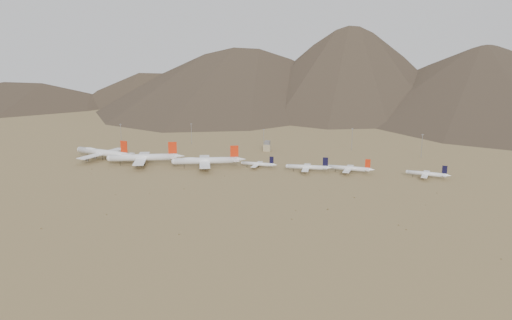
% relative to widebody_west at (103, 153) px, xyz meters
% --- Properties ---
extents(ground, '(3000.00, 3000.00, 0.00)m').
position_rel_widebody_west_xyz_m(ground, '(129.02, -31.80, -8.08)').
color(ground, '#9E8852').
rests_on(ground, ground).
extents(mountain_ridge, '(4400.00, 1000.00, 300.00)m').
position_rel_widebody_west_xyz_m(mountain_ridge, '(129.02, 868.20, 141.92)').
color(mountain_ridge, '#4A3B2C').
rests_on(mountain_ridge, ground).
extents(widebody_west, '(77.56, 61.02, 23.43)m').
position_rel_widebody_west_xyz_m(widebody_west, '(0.00, 0.00, 0.00)').
color(widebody_west, white).
rests_on(widebody_west, ground).
extents(widebody_centre, '(75.12, 60.04, 23.40)m').
position_rel_widebody_west_xyz_m(widebody_centre, '(52.13, -10.26, -0.01)').
color(widebody_centre, white).
rests_on(widebody_centre, ground).
extents(widebody_east, '(70.74, 56.57, 22.07)m').
position_rel_widebody_west_xyz_m(widebody_east, '(118.54, -5.93, -0.47)').
color(widebody_east, white).
rests_on(widebody_east, ground).
extents(narrowbody_a, '(37.77, 27.05, 12.46)m').
position_rel_widebody_west_xyz_m(narrowbody_a, '(168.89, 6.82, -4.03)').
color(narrowbody_a, white).
rests_on(narrowbody_a, ground).
extents(narrowbody_b, '(45.51, 32.73, 15.01)m').
position_rel_widebody_west_xyz_m(narrowbody_b, '(219.39, 3.04, -3.20)').
color(narrowbody_b, white).
rests_on(narrowbody_b, ground).
extents(narrowbody_c, '(45.16, 32.53, 14.90)m').
position_rel_widebody_west_xyz_m(narrowbody_c, '(259.03, 8.11, -3.24)').
color(narrowbody_c, white).
rests_on(narrowbody_c, ground).
extents(narrowbody_d, '(40.08, 29.22, 13.31)m').
position_rel_widebody_west_xyz_m(narrowbody_d, '(329.05, 6.79, -3.76)').
color(narrowbody_d, white).
rests_on(narrowbody_d, ground).
extents(control_tower, '(8.00, 8.00, 12.00)m').
position_rel_widebody_west_xyz_m(control_tower, '(159.02, 88.20, -2.76)').
color(control_tower, tan).
rests_on(control_tower, ground).
extents(mast_far_west, '(2.00, 0.60, 25.70)m').
position_rel_widebody_west_xyz_m(mast_far_west, '(-23.37, 80.71, 6.13)').
color(mast_far_west, gray).
rests_on(mast_far_west, ground).
extents(mast_west, '(2.00, 0.60, 25.70)m').
position_rel_widebody_west_xyz_m(mast_west, '(59.15, 104.94, 6.13)').
color(mast_west, gray).
rests_on(mast_west, ground).
extents(mast_centre, '(2.00, 0.60, 25.70)m').
position_rel_widebody_west_xyz_m(mast_centre, '(155.06, 86.63, 6.13)').
color(mast_centre, gray).
rests_on(mast_centre, ground).
extents(mast_east, '(2.00, 0.60, 25.70)m').
position_rel_widebody_west_xyz_m(mast_east, '(253.21, 116.68, 6.13)').
color(mast_east, gray).
rests_on(mast_east, ground).
extents(mast_far_east, '(2.00, 0.60, 25.70)m').
position_rel_widebody_west_xyz_m(mast_far_east, '(329.11, 96.25, 6.13)').
color(mast_far_east, gray).
rests_on(mast_far_east, ground).
extents(desert_scrub, '(438.33, 165.18, 0.87)m').
position_rel_widebody_west_xyz_m(desert_scrub, '(130.69, -117.68, -7.75)').
color(desert_scrub, brown).
rests_on(desert_scrub, ground).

